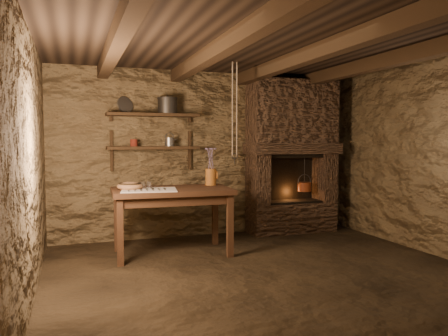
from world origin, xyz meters
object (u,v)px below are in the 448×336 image
object	(u,v)px
iron_stockpot	(167,106)
red_pot	(304,186)
stoneware_jug	(211,169)
wooden_bowl	(130,186)
work_table	(172,219)

from	to	relation	value
iron_stockpot	red_pot	xyz separation A→B (m)	(2.09, -0.12, -1.17)
red_pot	stoneware_jug	bearing A→B (deg)	-164.66
wooden_bowl	red_pot	xyz separation A→B (m)	(2.71, 0.60, -0.15)
wooden_bowl	iron_stockpot	xyz separation A→B (m)	(0.61, 0.72, 1.02)
work_table	iron_stockpot	bearing A→B (deg)	83.87
red_pot	wooden_bowl	bearing A→B (deg)	-167.45
work_table	wooden_bowl	world-z (taller)	wooden_bowl
work_table	iron_stockpot	distance (m)	1.63
wooden_bowl	red_pot	distance (m)	2.78
work_table	iron_stockpot	xyz separation A→B (m)	(0.12, 0.77, 1.43)
stoneware_jug	wooden_bowl	distance (m)	1.09
stoneware_jug	wooden_bowl	size ratio (longest dim) A/B	1.60
stoneware_jug	wooden_bowl	world-z (taller)	stoneware_jug
wooden_bowl	red_pot	bearing A→B (deg)	12.55
stoneware_jug	wooden_bowl	xyz separation A→B (m)	(-1.07, -0.15, -0.18)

